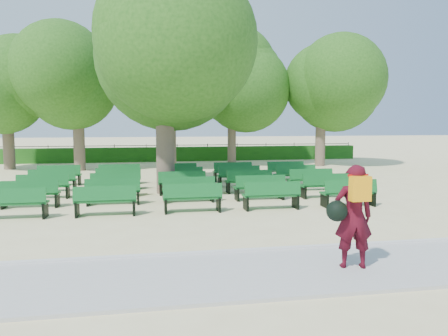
% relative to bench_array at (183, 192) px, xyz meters
% --- Properties ---
extents(ground, '(120.00, 120.00, 0.00)m').
position_rel_bench_array_xyz_m(ground, '(-0.20, -0.88, -0.08)').
color(ground, beige).
extents(paving, '(30.00, 2.20, 0.06)m').
position_rel_bench_array_xyz_m(paving, '(-0.20, -8.28, -0.05)').
color(paving, '#B3B2AE').
rests_on(paving, ground).
extents(curb, '(30.00, 0.12, 0.10)m').
position_rel_bench_array_xyz_m(curb, '(-0.20, -7.13, -0.03)').
color(curb, silver).
rests_on(curb, ground).
extents(hedge, '(26.00, 0.70, 0.90)m').
position_rel_bench_array_xyz_m(hedge, '(-0.20, 13.12, 0.37)').
color(hedge, '#1F5B17').
rests_on(hedge, ground).
extents(fence, '(26.00, 0.10, 1.02)m').
position_rel_bench_array_xyz_m(fence, '(-0.20, 13.52, -0.08)').
color(fence, black).
rests_on(fence, ground).
extents(tree_line, '(21.80, 6.80, 7.04)m').
position_rel_bench_array_xyz_m(tree_line, '(-0.20, 9.12, -0.08)').
color(tree_line, '#2C611A').
rests_on(tree_line, ground).
extents(bench_array, '(1.65, 0.57, 1.03)m').
position_rel_bench_array_xyz_m(bench_array, '(0.00, 0.00, 0.00)').
color(bench_array, '#105C21').
rests_on(bench_array, ground).
extents(tree_among, '(5.54, 5.54, 7.53)m').
position_rel_bench_array_xyz_m(tree_among, '(-0.58, 0.42, 4.93)').
color(tree_among, brown).
rests_on(tree_among, ground).
extents(person, '(0.86, 0.55, 1.75)m').
position_rel_bench_array_xyz_m(person, '(2.11, -8.37, 0.88)').
color(person, '#420915').
rests_on(person, ground).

